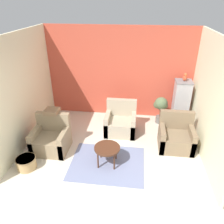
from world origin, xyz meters
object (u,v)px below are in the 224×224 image
(armchair_right, at_px, (176,137))
(birdcage, at_px, (181,104))
(parrot, at_px, (185,77))
(coffee_table, at_px, (107,149))
(wicker_basket, at_px, (26,163))
(armchair_left, at_px, (51,139))
(potted_plant, at_px, (161,106))
(armchair_middle, at_px, (121,123))

(armchair_right, distance_m, birdcage, 1.27)
(parrot, bearing_deg, coffee_table, -132.28)
(armchair_right, bearing_deg, parrot, 78.85)
(coffee_table, bearing_deg, birdcage, 47.69)
(birdcage, relative_size, parrot, 5.63)
(coffee_table, distance_m, wicker_basket, 1.84)
(armchair_left, relative_size, armchair_right, 1.00)
(armchair_right, height_order, wicker_basket, armchair_right)
(potted_plant, xyz_separation_m, wicker_basket, (-3.09, -2.44, -0.41))
(parrot, relative_size, wicker_basket, 0.56)
(coffee_table, xyz_separation_m, armchair_left, (-1.46, 0.37, -0.12))
(armchair_right, distance_m, armchair_middle, 1.55)
(armchair_right, relative_size, parrot, 3.68)
(armchair_middle, bearing_deg, armchair_left, -148.06)
(potted_plant, bearing_deg, coffee_table, -122.38)
(armchair_middle, bearing_deg, birdcage, 21.30)
(potted_plant, relative_size, wicker_basket, 1.89)
(birdcage, height_order, potted_plant, birdcage)
(armchair_left, height_order, armchair_middle, same)
(wicker_basket, bearing_deg, armchair_right, 19.87)
(birdcage, bearing_deg, wicker_basket, -146.41)
(coffee_table, distance_m, armchair_left, 1.51)
(coffee_table, height_order, armchair_middle, armchair_middle)
(armchair_middle, height_order, wicker_basket, armchair_middle)
(armchair_left, distance_m, wicker_basket, 0.82)
(parrot, height_order, potted_plant, parrot)
(potted_plant, bearing_deg, armchair_left, -148.57)
(parrot, bearing_deg, armchair_left, -153.19)
(parrot, bearing_deg, armchair_right, -101.15)
(armchair_left, bearing_deg, wicker_basket, -113.17)
(armchair_right, relative_size, wicker_basket, 2.04)
(wicker_basket, bearing_deg, birdcage, 33.59)
(wicker_basket, bearing_deg, coffee_table, 11.76)
(armchair_right, xyz_separation_m, armchair_middle, (-1.46, 0.53, 0.00))
(potted_plant, bearing_deg, armchair_right, -74.93)
(armchair_right, height_order, parrot, parrot)
(coffee_table, relative_size, parrot, 2.40)
(coffee_table, height_order, armchair_right, armchair_right)
(armchair_left, relative_size, wicker_basket, 2.04)
(armchair_left, xyz_separation_m, wicker_basket, (-0.32, -0.74, -0.14))
(birdcage, relative_size, potted_plant, 1.65)
(coffee_table, height_order, wicker_basket, coffee_table)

